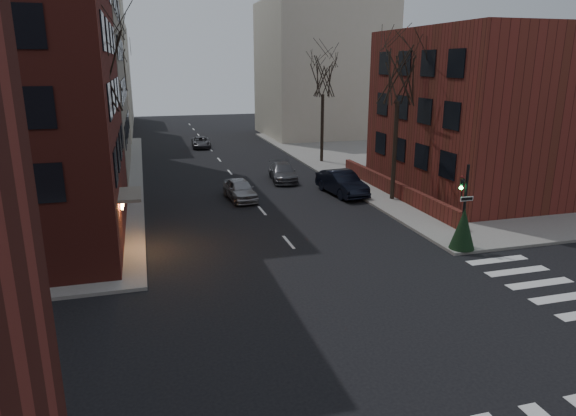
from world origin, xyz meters
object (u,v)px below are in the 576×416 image
object	(u,v)px
tree_left_c	(115,71)
streetlamp_near	(119,138)
tree_left_a	(90,70)
car_lane_silver	(240,189)
traffic_signal	(463,210)
tree_right_a	(399,75)
tree_right_b	(323,77)
car_lane_gray	(283,172)
car_lane_far	(201,142)
streetlamp_far	(126,111)
parked_sedan	(342,183)
tree_left_b	(105,61)
evergreen_shrub	(463,229)
sandwich_board	(451,215)

from	to	relation	value
tree_left_c	streetlamp_near	world-z (taller)	tree_left_c
tree_left_a	car_lane_silver	bearing A→B (deg)	41.14
streetlamp_near	traffic_signal	bearing A→B (deg)	-38.87
tree_right_a	streetlamp_near	distance (m)	17.87
tree_right_b	car_lane_silver	xyz separation A→B (m)	(-9.60, -11.01, -6.89)
tree_right_a	tree_left_c	bearing A→B (deg)	128.66
car_lane_gray	traffic_signal	bearing A→B (deg)	-68.22
tree_left_a	car_lane_far	world-z (taller)	tree_left_a
traffic_signal	tree_left_c	bearing A→B (deg)	118.36
tree_right_a	car_lane_gray	xyz separation A→B (m)	(-5.37, 7.72, -7.37)
tree_right_b	car_lane_far	distance (m)	16.64
streetlamp_far	parked_sedan	world-z (taller)	streetlamp_far
tree_left_b	evergreen_shrub	bearing A→B (deg)	-46.70
car_lane_silver	evergreen_shrub	xyz separation A→B (m)	(8.49, -12.49, 0.45)
streetlamp_near	streetlamp_far	size ratio (longest dim) A/B	1.00
tree_left_c	sandwich_board	distance (m)	34.08
tree_right_a	car_lane_gray	world-z (taller)	tree_right_a
streetlamp_near	car_lane_gray	size ratio (longest dim) A/B	1.38
tree_right_b	streetlamp_far	world-z (taller)	tree_right_b
tree_right_a	tree_right_b	distance (m)	14.01
tree_left_c	tree_right_a	distance (m)	28.17
parked_sedan	car_lane_gray	size ratio (longest dim) A/B	1.10
parked_sedan	streetlamp_far	bearing A→B (deg)	117.25
tree_left_b	car_lane_gray	world-z (taller)	tree_left_b
parked_sedan	car_lane_gray	bearing A→B (deg)	111.24
car_lane_silver	parked_sedan	bearing A→B (deg)	-8.91
tree_left_b	parked_sedan	xyz separation A→B (m)	(15.00, -5.56, -8.09)
tree_left_b	tree_left_a	bearing A→B (deg)	-90.00
tree_right_a	car_lane_silver	world-z (taller)	tree_right_a
streetlamp_near	car_lane_far	bearing A→B (deg)	71.13
tree_right_b	sandwich_board	world-z (taller)	tree_right_b
car_lane_silver	car_lane_gray	distance (m)	6.34
parked_sedan	evergreen_shrub	xyz separation A→B (m)	(1.49, -11.94, 0.33)
tree_left_a	sandwich_board	world-z (taller)	tree_left_a
tree_left_c	car_lane_silver	distance (m)	21.89
tree_left_b	evergreen_shrub	distance (m)	25.27
streetlamp_near	car_lane_silver	bearing A→B (deg)	-7.79
tree_right_b	streetlamp_near	xyz separation A→B (m)	(-17.00, -10.00, -3.35)
evergreen_shrub	tree_left_c	bearing A→B (deg)	117.63
tree_left_c	car_lane_far	bearing A→B (deg)	24.51
evergreen_shrub	traffic_signal	bearing A→B (deg)	63.58
tree_right_a	sandwich_board	bearing A→B (deg)	-83.05
traffic_signal	streetlamp_far	size ratio (longest dim) A/B	0.64
streetlamp_far	tree_right_b	bearing A→B (deg)	-30.47
parked_sedan	car_lane_silver	xyz separation A→B (m)	(-7.00, 0.54, -0.12)
car_lane_silver	car_lane_far	size ratio (longest dim) A/B	0.99
parked_sedan	car_lane_far	distance (m)	24.24
tree_right_b	streetlamp_far	bearing A→B (deg)	149.53
traffic_signal	sandwich_board	world-z (taller)	traffic_signal
tree_left_c	parked_sedan	size ratio (longest dim) A/B	1.95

